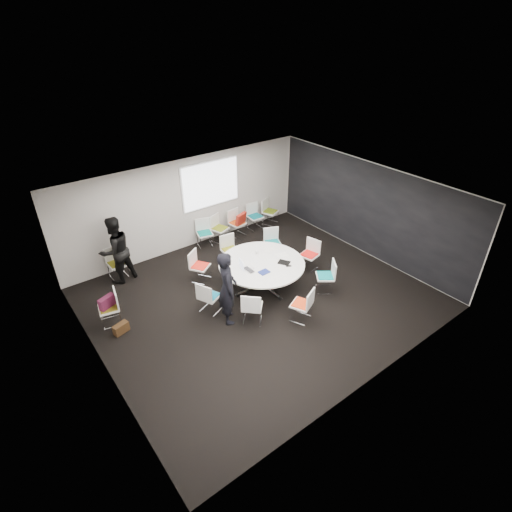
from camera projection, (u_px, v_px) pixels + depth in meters
room_shell at (263, 250)px, 9.67m from camera, size 8.08×7.08×2.88m
conference_table at (262, 269)px, 10.53m from camera, size 2.26×2.26×0.73m
projection_screen at (211, 184)px, 12.14m from camera, size 1.90×0.03×1.35m
chair_ring_a at (309, 260)px, 11.40m from camera, size 0.55×0.55×0.88m
chair_ring_b at (273, 248)px, 11.98m from camera, size 0.60×0.59×0.88m
chair_ring_c at (230, 255)px, 11.62m from camera, size 0.51×0.50×0.88m
chair_ring_d at (200, 272)px, 10.89m from camera, size 0.63×0.63×0.88m
chair_ring_e at (210, 302)px, 9.75m from camera, size 0.60×0.60×0.88m
chair_ring_f at (252, 312)px, 9.41m from camera, size 0.64×0.64×0.88m
chair_ring_g at (302, 310)px, 9.48m from camera, size 0.60×0.60×0.88m
chair_ring_h at (325, 282)px, 10.49m from camera, size 0.63×0.64×0.88m
chair_back_a at (205, 238)px, 12.50m from camera, size 0.56×0.55×0.88m
chair_back_b at (220, 233)px, 12.78m from camera, size 0.58×0.58×0.88m
chair_back_c at (237, 228)px, 13.10m from camera, size 0.51×0.50×0.88m
chair_back_d at (255, 221)px, 13.53m from camera, size 0.48×0.47×0.88m
chair_back_e at (270, 216)px, 13.86m from camera, size 0.60×0.59×0.88m
chair_spare_left at (111, 313)px, 9.38m from camera, size 0.53×0.54×0.88m
chair_person_back at (118, 269)px, 11.02m from camera, size 0.48×0.46×0.88m
person_main at (227, 288)px, 9.15m from camera, size 0.68×0.80×1.85m
person_back at (116, 250)px, 10.56m from camera, size 1.06×0.91×1.89m
laptop at (250, 269)px, 10.15m from camera, size 0.21×0.32×0.03m
laptop_lid at (241, 264)px, 10.13m from camera, size 0.09×0.30×0.22m
notebook_black at (284, 262)px, 10.42m from camera, size 0.34×0.37×0.02m
tablet_folio at (264, 272)px, 10.04m from camera, size 0.26×0.21×0.03m
papers_right at (270, 251)px, 10.96m from camera, size 0.35×0.28×0.00m
papers_front at (282, 255)px, 10.77m from camera, size 0.34×0.27×0.00m
cup at (257, 252)px, 10.80m from camera, size 0.08×0.08×0.09m
phone at (289, 266)px, 10.29m from camera, size 0.16×0.12×0.01m
maroon_bag at (107, 302)px, 9.19m from camera, size 0.42×0.28×0.28m
brown_bag at (121, 328)px, 9.17m from camera, size 0.39×0.25×0.24m
red_jacket at (241, 219)px, 12.73m from camera, size 0.47×0.30×0.36m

